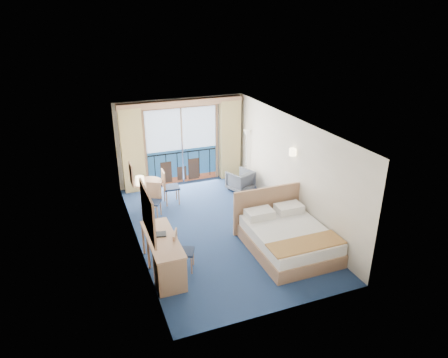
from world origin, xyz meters
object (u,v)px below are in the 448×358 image
(round_table, at_px, (148,188))
(floor_lamp, at_px, (247,143))
(table_chair_b, at_px, (153,198))
(bed, at_px, (287,237))
(nightstand, at_px, (281,208))
(desk_chair, at_px, (181,249))
(table_chair_a, at_px, (168,185))
(armchair, at_px, (240,180))
(desk, at_px, (168,265))

(round_table, bearing_deg, floor_lamp, 10.49)
(floor_lamp, xyz_separation_m, table_chair_b, (-3.25, -1.26, -0.78))
(bed, xyz_separation_m, table_chair_b, (-2.51, 2.71, 0.21))
(bed, bearing_deg, round_table, 126.78)
(round_table, xyz_separation_m, table_chair_b, (0.01, -0.65, -0.03))
(bed, xyz_separation_m, nightstand, (0.65, 1.48, -0.08))
(desk_chair, height_order, table_chair_a, table_chair_a)
(nightstand, bearing_deg, armchair, 99.95)
(bed, height_order, desk, bed)
(desk_chair, relative_size, round_table, 1.10)
(armchair, xyz_separation_m, round_table, (-2.82, -0.07, 0.24))
(bed, relative_size, table_chair_a, 2.15)
(nightstand, xyz_separation_m, desk_chair, (-3.12, -1.36, 0.27))
(armchair, distance_m, round_table, 2.84)
(floor_lamp, distance_m, desk_chair, 5.07)
(bed, xyz_separation_m, armchair, (0.31, 3.43, -0.01))
(round_table, bearing_deg, nightstand, -30.81)
(table_chair_a, bearing_deg, bed, -146.56)
(table_chair_a, height_order, table_chair_b, table_chair_a)
(desk_chair, bearing_deg, desk, 160.32)
(floor_lamp, distance_m, desk, 5.61)
(bed, xyz_separation_m, floor_lamp, (0.73, 3.97, 0.98))
(armchair, xyz_separation_m, table_chair_a, (-2.27, -0.11, 0.26))
(desk, xyz_separation_m, table_chair_b, (0.33, 2.99, 0.08))
(bed, distance_m, round_table, 4.21)
(desk, relative_size, table_chair_b, 1.84)
(floor_lamp, xyz_separation_m, round_table, (-3.25, -0.60, -0.75))
(armchair, distance_m, desk_chair, 4.33)
(nightstand, height_order, round_table, round_table)
(armchair, relative_size, round_table, 0.85)
(armchair, bearing_deg, round_table, -21.08)
(table_chair_a, bearing_deg, desk, 169.11)
(bed, xyz_separation_m, desk, (-2.84, -0.27, 0.13))
(desk, height_order, round_table, desk)
(desk, bearing_deg, nightstand, 26.64)
(armchair, distance_m, desk, 4.86)
(floor_lamp, xyz_separation_m, desk_chair, (-3.21, -3.85, -0.80))
(nightstand, bearing_deg, desk_chair, -156.52)
(bed, bearing_deg, desk, -174.53)
(bed, height_order, nightstand, bed)
(nightstand, bearing_deg, desk, -153.36)
(desk, height_order, table_chair_a, table_chair_a)
(bed, relative_size, armchair, 3.15)
(desk_chair, relative_size, table_chair_a, 0.89)
(armchair, xyz_separation_m, floor_lamp, (0.43, 0.54, 0.99))
(armchair, relative_size, table_chair_b, 0.74)
(floor_lamp, relative_size, round_table, 2.11)
(armchair, bearing_deg, nightstand, 77.55)
(round_table, bearing_deg, bed, -53.22)
(nightstand, height_order, desk_chair, desk_chair)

